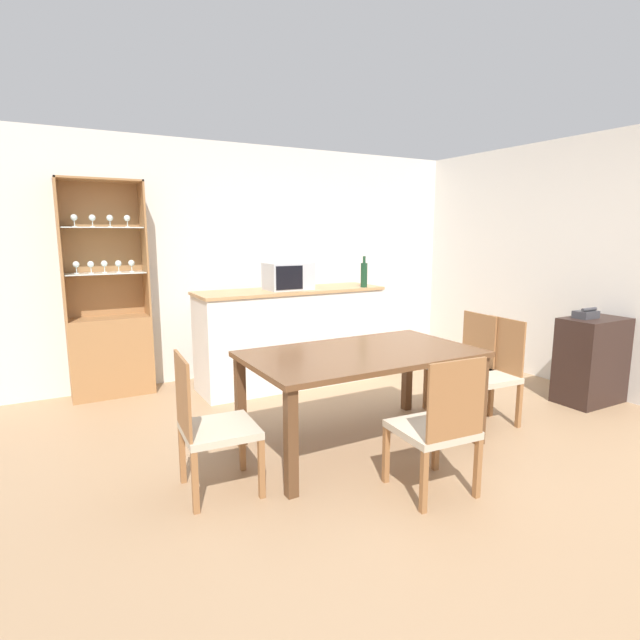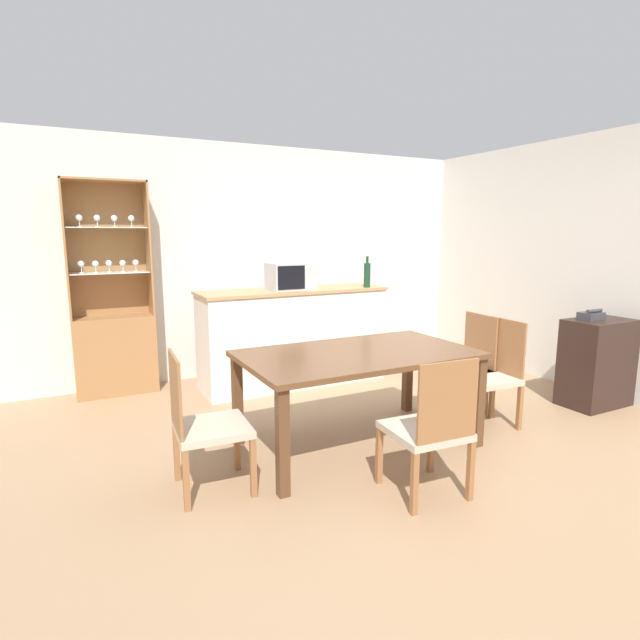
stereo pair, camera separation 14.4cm
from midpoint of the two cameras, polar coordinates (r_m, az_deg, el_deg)
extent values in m
plane|color=#A37F5B|center=(3.86, 10.06, -14.60)|extent=(18.00, 18.00, 0.00)
cube|color=silver|center=(5.82, -5.52, 6.78)|extent=(6.80, 0.06, 2.55)
cube|color=silver|center=(5.66, 29.88, 5.42)|extent=(0.06, 4.60, 2.55)
cube|color=white|center=(5.28, -2.27, -2.08)|extent=(1.94, 0.57, 0.98)
cube|color=tan|center=(5.20, -2.31, 3.40)|extent=(1.97, 0.60, 0.03)
cube|color=#A37042|center=(5.36, -21.60, -3.72)|extent=(0.76, 0.33, 0.78)
cube|color=#A37042|center=(5.38, -22.49, 7.50)|extent=(0.76, 0.02, 1.30)
cube|color=#A37042|center=(5.21, -26.41, 7.16)|extent=(0.02, 0.33, 1.30)
cube|color=#A37042|center=(5.27, -18.30, 7.71)|extent=(0.02, 0.33, 1.30)
cube|color=#A37042|center=(5.25, -22.81, 14.48)|extent=(0.76, 0.33, 0.02)
cube|color=silver|center=(5.24, -22.17, 5.04)|extent=(0.71, 0.28, 0.01)
cube|color=silver|center=(5.23, -22.49, 9.74)|extent=(0.71, 0.28, 0.01)
cylinder|color=silver|center=(5.25, -24.87, 4.95)|extent=(0.04, 0.04, 0.01)
cylinder|color=silver|center=(5.24, -24.90, 5.28)|extent=(0.01, 0.01, 0.06)
sphere|color=silver|center=(5.24, -24.94, 5.84)|extent=(0.06, 0.06, 0.06)
cylinder|color=silver|center=(5.23, -25.05, 9.65)|extent=(0.04, 0.04, 0.01)
cylinder|color=silver|center=(5.23, -25.07, 9.98)|extent=(0.01, 0.01, 0.06)
sphere|color=silver|center=(5.23, -25.11, 10.55)|extent=(0.06, 0.06, 0.06)
cylinder|color=silver|center=(5.22, -23.51, 5.02)|extent=(0.04, 0.04, 0.01)
cylinder|color=silver|center=(5.22, -23.53, 5.35)|extent=(0.01, 0.01, 0.06)
sphere|color=silver|center=(5.21, -23.57, 5.92)|extent=(0.06, 0.06, 0.06)
cylinder|color=silver|center=(5.24, -23.35, 9.77)|extent=(0.04, 0.04, 0.01)
cylinder|color=silver|center=(5.24, -23.38, 10.10)|extent=(0.01, 0.01, 0.06)
sphere|color=silver|center=(5.24, -23.42, 10.66)|extent=(0.06, 0.06, 0.06)
cylinder|color=silver|center=(5.27, -22.21, 5.15)|extent=(0.04, 0.04, 0.01)
cylinder|color=silver|center=(5.27, -22.24, 5.48)|extent=(0.01, 0.01, 0.06)
sphere|color=silver|center=(5.27, -22.27, 6.04)|extent=(0.06, 0.06, 0.06)
cylinder|color=silver|center=(5.25, -21.67, 9.88)|extent=(0.04, 0.04, 0.01)
cylinder|color=silver|center=(5.25, -21.69, 10.21)|extent=(0.01, 0.01, 0.06)
sphere|color=silver|center=(5.25, -21.73, 10.77)|extent=(0.06, 0.06, 0.06)
cylinder|color=silver|center=(5.25, -20.84, 5.22)|extent=(0.04, 0.04, 0.01)
cylinder|color=silver|center=(5.24, -20.86, 5.55)|extent=(0.01, 0.01, 0.06)
sphere|color=silver|center=(5.24, -20.90, 6.11)|extent=(0.06, 0.06, 0.06)
cylinder|color=silver|center=(5.25, -19.96, 9.98)|extent=(0.04, 0.04, 0.01)
cylinder|color=silver|center=(5.25, -19.98, 10.31)|extent=(0.01, 0.01, 0.06)
sphere|color=silver|center=(5.25, -20.01, 10.87)|extent=(0.06, 0.06, 0.06)
cylinder|color=silver|center=(5.28, -19.54, 5.32)|extent=(0.04, 0.04, 0.01)
cylinder|color=silver|center=(5.28, -19.56, 5.65)|extent=(0.01, 0.01, 0.06)
sphere|color=silver|center=(5.27, -19.59, 6.21)|extent=(0.06, 0.06, 0.06)
cube|color=brown|center=(3.70, 5.48, -3.94)|extent=(1.71, 0.99, 0.04)
cube|color=brown|center=(3.10, -2.93, -13.85)|extent=(0.07, 0.07, 0.69)
cube|color=brown|center=(3.98, 18.68, -8.90)|extent=(0.07, 0.07, 0.69)
cube|color=brown|center=(3.85, -8.35, -9.09)|extent=(0.07, 0.07, 0.69)
cube|color=brown|center=(4.59, 10.87, -6.03)|extent=(0.07, 0.07, 0.69)
cube|color=#C1B299|center=(3.20, 13.16, -12.22)|extent=(0.47, 0.47, 0.05)
cube|color=#936038|center=(2.96, 15.79, -8.95)|extent=(0.40, 0.05, 0.46)
cube|color=#936038|center=(3.33, 8.06, -15.08)|extent=(0.04, 0.04, 0.38)
cube|color=#936038|center=(3.54, 13.73, -13.72)|extent=(0.04, 0.04, 0.38)
cube|color=#936038|center=(3.04, 12.15, -17.83)|extent=(0.04, 0.04, 0.38)
cube|color=#936038|center=(3.26, 18.09, -16.06)|extent=(0.04, 0.04, 0.38)
cube|color=#C1B299|center=(4.39, 19.23, -6.40)|extent=(0.47, 0.47, 0.05)
cube|color=#936038|center=(4.47, 21.40, -2.88)|extent=(0.05, 0.40, 0.46)
cube|color=#936038|center=(4.19, 18.89, -10.21)|extent=(0.04, 0.04, 0.38)
cube|color=#936038|center=(4.47, 15.43, -8.74)|extent=(0.04, 0.04, 0.38)
cube|color=#936038|center=(4.45, 22.73, -9.23)|extent=(0.04, 0.04, 0.38)
cube|color=#936038|center=(4.72, 19.24, -7.93)|extent=(0.04, 0.04, 0.38)
cube|color=#C1B299|center=(4.59, 16.55, -5.55)|extent=(0.47, 0.47, 0.05)
cube|color=#936038|center=(4.66, 18.70, -2.20)|extent=(0.05, 0.40, 0.46)
cube|color=#936038|center=(4.38, 16.03, -9.14)|extent=(0.04, 0.04, 0.38)
cube|color=#936038|center=(4.68, 12.97, -7.77)|extent=(0.04, 0.04, 0.38)
cube|color=#936038|center=(4.63, 19.92, -8.31)|extent=(0.04, 0.04, 0.38)
cube|color=#936038|center=(4.92, 16.76, -7.08)|extent=(0.04, 0.04, 0.38)
cube|color=#C1B299|center=(3.21, -10.91, -12.05)|extent=(0.47, 0.47, 0.05)
cube|color=#936038|center=(3.09, -14.90, -8.08)|extent=(0.04, 0.40, 0.46)
cube|color=#936038|center=(3.52, -8.28, -13.71)|extent=(0.04, 0.04, 0.38)
cube|color=#936038|center=(3.17, -6.29, -16.43)|extent=(0.04, 0.04, 0.38)
cube|color=#936038|center=(3.44, -14.88, -14.47)|extent=(0.04, 0.04, 0.38)
cube|color=#936038|center=(3.09, -13.69, -17.40)|extent=(0.04, 0.04, 0.38)
cube|color=#B7BABF|center=(5.15, -2.57, 5.03)|extent=(0.46, 0.32, 0.27)
cube|color=black|center=(4.98, -2.44, 4.86)|extent=(0.29, 0.01, 0.23)
cylinder|color=#193D23|center=(5.37, 6.17, 5.11)|extent=(0.07, 0.07, 0.26)
cylinder|color=#193D23|center=(5.36, 6.20, 6.87)|extent=(0.03, 0.03, 0.07)
cube|color=black|center=(5.33, 29.75, -4.26)|extent=(0.63, 0.39, 0.81)
cube|color=#32211C|center=(5.32, 29.79, -3.84)|extent=(0.59, 0.35, 0.02)
cube|color=#38383D|center=(5.21, 29.26, 0.40)|extent=(0.21, 0.14, 0.07)
cylinder|color=#38383D|center=(5.18, 29.58, 0.93)|extent=(0.19, 0.03, 0.03)
camera|label=1|loc=(0.07, -89.07, 0.16)|focal=28.00mm
camera|label=2|loc=(0.07, 90.93, -0.16)|focal=28.00mm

